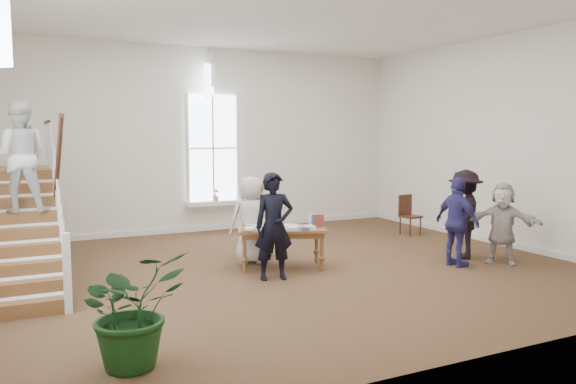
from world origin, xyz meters
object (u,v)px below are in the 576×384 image
police_officer (274,226)px  woman_cluster_c (502,223)px  person_yellow (255,218)px  woman_cluster_a (457,222)px  side_chair (408,213)px  library_table (282,232)px  elderly_woman (251,220)px  floor_plant (132,309)px  woman_cluster_b (465,214)px

police_officer → woman_cluster_c: size_ratio=1.18×
person_yellow → woman_cluster_a: size_ratio=0.93×
side_chair → library_table: bearing=-164.4°
woman_cluster_c → library_table: bearing=-148.7°
police_officer → side_chair: bearing=38.1°
woman_cluster_c → side_chair: (0.34, 3.19, -0.23)m
elderly_woman → person_yellow: (0.30, 0.50, -0.06)m
woman_cluster_a → floor_plant: (-6.15, -1.92, -0.20)m
police_officer → woman_cluster_b: (3.97, -0.18, -0.03)m
woman_cluster_b → side_chair: size_ratio=1.81×
elderly_woman → person_yellow: elderly_woman is taller
woman_cluster_b → floor_plant: bearing=-27.0°
elderly_woman → floor_plant: size_ratio=1.34×
library_table → police_officer: bearing=-104.7°
elderly_woman → woman_cluster_b: bearing=170.0°
floor_plant → woman_cluster_b: bearing=19.3°
woman_cluster_a → woman_cluster_c: woman_cluster_a is taller
woman_cluster_b → floor_plant: (-6.75, -2.37, -0.25)m
library_table → floor_plant: 4.53m
library_table → woman_cluster_c: 4.10m
library_table → police_officer: size_ratio=0.97×
woman_cluster_c → side_chair: 3.22m
floor_plant → side_chair: (7.39, 4.91, -0.08)m
woman_cluster_a → woman_cluster_b: bearing=-58.6°
elderly_woman → police_officer: bearing=95.6°
library_table → elderly_woman: bearing=139.3°
woman_cluster_a → elderly_woman: bearing=54.7°
woman_cluster_b → person_yellow: bearing=-74.7°
library_table → elderly_woman: (-0.34, 0.61, 0.16)m
person_yellow → woman_cluster_a: bearing=137.5°
elderly_woman → woman_cluster_b: (3.87, -1.43, 0.04)m
library_table → woman_cluster_b: 3.63m
library_table → woman_cluster_c: size_ratio=1.14×
library_table → floor_plant: size_ratio=1.42×
library_table → woman_cluster_a: 3.20m
police_officer → floor_plant: 3.78m
woman_cluster_a → side_chair: (1.24, 2.99, -0.29)m
woman_cluster_c → side_chair: size_ratio=1.60×
floor_plant → side_chair: bearing=33.6°
elderly_woman → woman_cluster_a: bearing=160.4°
police_officer → woman_cluster_b: bearing=8.5°
woman_cluster_b → woman_cluster_c: woman_cluster_b is taller
floor_plant → woman_cluster_c: bearing=13.7°
person_yellow → woman_cluster_a: woman_cluster_a is taller
woman_cluster_a → floor_plant: bearing=101.9°
person_yellow → floor_plant: person_yellow is taller
police_officer → elderly_woman: police_officer is taller
woman_cluster_b → floor_plant: 7.16m
woman_cluster_c → floor_plant: bearing=-114.0°
library_table → woman_cluster_c: (3.83, -1.47, 0.11)m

